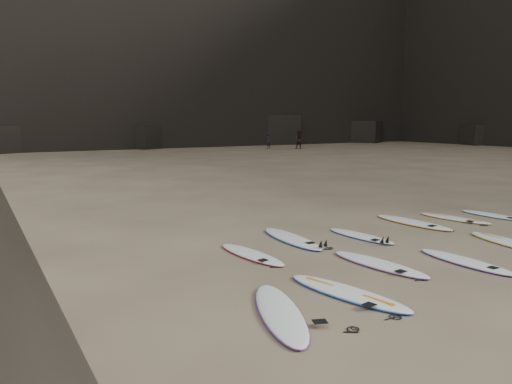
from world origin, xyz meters
TOP-DOWN VIEW (x-y plane):
  - ground at (0.00, 0.00)m, footprint 240.00×240.00m
  - surfboard_0 at (-3.96, -0.77)m, footprint 1.56×2.76m
  - surfboard_1 at (-2.40, -0.60)m, footprint 1.17×2.73m
  - surfboard_2 at (-0.63, 0.46)m, footprint 0.90×2.59m
  - surfboard_3 at (1.16, -0.35)m, footprint 0.58×2.41m
  - surfboard_4 at (3.58, 0.13)m, footprint 1.03×2.73m
  - surfboard_5 at (-2.64, 2.51)m, footprint 0.81×2.39m
  - surfboard_6 at (-0.98, 3.31)m, footprint 0.81×2.75m
  - surfboard_7 at (0.81, 2.66)m, footprint 0.77×2.29m
  - surfboard_8 at (3.36, 3.20)m, footprint 0.83×2.81m
  - surfboard_9 at (5.00, 3.00)m, footprint 0.98×2.43m
  - surfboard_10 at (6.51, 2.70)m, footprint 0.69×2.30m
  - person_a at (19.66, 38.42)m, footprint 0.70×0.56m
  - person_b at (21.88, 35.86)m, footprint 1.18×1.18m

SIDE VIEW (x-z plane):
  - ground at x=0.00m, z-range 0.00..0.00m
  - surfboard_7 at x=0.81m, z-range 0.00..0.08m
  - surfboard_10 at x=6.51m, z-range 0.00..0.08m
  - surfboard_5 at x=-2.64m, z-range 0.00..0.08m
  - surfboard_9 at x=5.00m, z-range 0.00..0.09m
  - surfboard_3 at x=1.16m, z-range 0.00..0.09m
  - surfboard_2 at x=-0.63m, z-range 0.00..0.09m
  - surfboard_1 at x=-2.40m, z-range 0.00..0.10m
  - surfboard_4 at x=3.58m, z-range 0.00..0.10m
  - surfboard_0 at x=-3.96m, z-range 0.00..0.10m
  - surfboard_6 at x=-0.98m, z-range 0.00..0.10m
  - surfboard_8 at x=3.36m, z-range 0.00..0.10m
  - person_a at x=19.66m, z-range 0.00..1.67m
  - person_b at x=21.88m, z-range 0.00..1.93m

